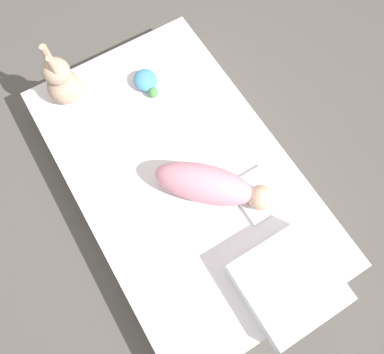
% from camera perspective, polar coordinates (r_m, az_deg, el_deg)
% --- Properties ---
extents(ground_plane, '(12.00, 12.00, 0.00)m').
position_cam_1_polar(ground_plane, '(1.88, -1.53, -1.47)').
color(ground_plane, '#514C47').
extents(bed_mattress, '(1.54, 0.93, 0.20)m').
position_cam_1_polar(bed_mattress, '(1.79, -1.61, -0.41)').
color(bed_mattress, white).
rests_on(bed_mattress, ground_plane).
extents(burp_cloth, '(0.21, 0.19, 0.02)m').
position_cam_1_polar(burp_cloth, '(1.67, 10.00, -2.64)').
color(burp_cloth, white).
rests_on(burp_cloth, bed_mattress).
extents(swaddled_baby, '(0.44, 0.44, 0.17)m').
position_cam_1_polar(swaddled_baby, '(1.59, 2.70, -1.24)').
color(swaddled_baby, pink).
rests_on(swaddled_baby, bed_mattress).
extents(pillow, '(0.36, 0.36, 0.11)m').
position_cam_1_polar(pillow, '(1.58, 14.37, -15.40)').
color(pillow, white).
rests_on(pillow, bed_mattress).
extents(bunny_plush, '(0.16, 0.16, 0.33)m').
position_cam_1_polar(bunny_plush, '(1.87, -19.20, 13.56)').
color(bunny_plush, tan).
rests_on(bunny_plush, bed_mattress).
extents(turtle_plush, '(0.17, 0.11, 0.07)m').
position_cam_1_polar(turtle_plush, '(1.90, -6.97, 14.26)').
color(turtle_plush, '#4C99C6').
rests_on(turtle_plush, bed_mattress).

